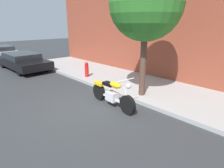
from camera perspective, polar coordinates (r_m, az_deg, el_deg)
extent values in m
plane|color=#303335|center=(6.68, -7.00, -7.08)|extent=(60.00, 60.00, 0.00)
cube|color=#A4A4A4|center=(8.70, 9.70, -0.75)|extent=(18.22, 3.19, 0.14)
cylinder|color=black|center=(6.09, 4.68, -6.28)|extent=(0.64, 0.18, 0.63)
cylinder|color=black|center=(7.23, -3.92, -2.29)|extent=(0.64, 0.18, 0.63)
cube|color=silver|center=(6.62, 0.00, -3.72)|extent=(0.46, 0.31, 0.32)
cube|color=silver|center=(6.65, 0.00, -4.29)|extent=(1.43, 0.19, 0.06)
ellipsoid|color=yellow|center=(6.33, 1.02, -0.26)|extent=(0.54, 0.30, 0.22)
cube|color=black|center=(6.62, -0.97, 0.00)|extent=(0.50, 0.28, 0.10)
cube|color=yellow|center=(7.09, -3.74, 0.15)|extent=(0.46, 0.27, 0.10)
cylinder|color=silver|center=(6.02, 4.36, -3.67)|extent=(0.27, 0.07, 0.58)
cylinder|color=silver|center=(5.90, 4.08, 1.18)|extent=(0.09, 0.70, 0.04)
sphere|color=silver|center=(5.85, 4.97, -0.63)|extent=(0.17, 0.17, 0.17)
cylinder|color=silver|center=(6.93, -0.26, -3.60)|extent=(0.80, 0.15, 0.09)
cylinder|color=black|center=(12.28, -19.32, 5.12)|extent=(0.65, 0.25, 0.64)
cylinder|color=black|center=(11.71, -26.03, 3.74)|extent=(0.65, 0.25, 0.64)
cylinder|color=black|center=(14.89, -24.35, 6.60)|extent=(0.65, 0.25, 0.64)
cylinder|color=black|center=(14.42, -30.00, 5.49)|extent=(0.65, 0.25, 0.64)
cube|color=black|center=(13.26, -25.17, 5.95)|extent=(4.58, 2.02, 0.45)
cube|color=#1E2328|center=(13.30, -25.53, 7.54)|extent=(2.41, 1.71, 0.40)
cylinder|color=black|center=(17.34, -26.66, 7.67)|extent=(0.64, 0.23, 0.64)
cylinder|color=black|center=(19.83, -29.01, 8.38)|extent=(0.64, 0.23, 0.64)
cube|color=#B7BABF|center=(18.37, -30.25, 8.07)|extent=(4.11, 1.86, 0.45)
cube|color=#1E2328|center=(18.43, -30.50, 9.21)|extent=(2.15, 1.62, 0.40)
cylinder|color=#4F362B|center=(7.17, 9.33, 6.08)|extent=(0.23, 0.23, 2.74)
sphere|color=#307829|center=(7.06, 10.22, 22.73)|extent=(2.54, 2.54, 2.54)
cylinder|color=red|center=(9.96, -7.59, 3.54)|extent=(0.20, 0.20, 0.75)
sphere|color=red|center=(9.86, -7.69, 5.99)|extent=(0.19, 0.19, 0.19)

